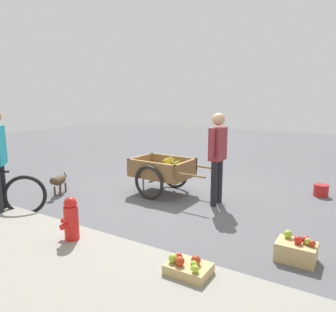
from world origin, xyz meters
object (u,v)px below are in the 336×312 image
Objects in this scene: fruit_cart at (163,172)px; mixed_fruit_crate at (188,273)px; vendor_person at (218,151)px; dog at (59,181)px; plastic_bucket at (321,190)px; apple_crate at (296,250)px; fire_hydrant at (71,223)px.

fruit_cart reaches higher than mixed_fruit_crate.
fruit_cart is at bearing -1.99° from vendor_person.
plastic_bucket is (-4.34, -2.53, -0.16)m from dog.
apple_crate is at bearing 139.61° from vendor_person.
vendor_person is 2.22m from apple_crate.
apple_crate is at bearing -128.36° from mixed_fruit_crate.
dog is at bearing -36.43° from fire_hydrant.
vendor_person is 3.08m from dog.
plastic_bucket is (-1.52, -1.46, -0.85)m from vendor_person.
mixed_fruit_crate is (0.85, 1.08, 0.00)m from apple_crate.
apple_crate is (-0.05, 2.80, 0.01)m from plastic_bucket.
dog is at bearing 20.72° from vendor_person.
mixed_fruit_crate is at bearing 51.64° from apple_crate.
dog is 1.40× the size of mixed_fruit_crate.
mixed_fruit_crate is (-1.86, 2.45, -0.31)m from fruit_cart.
dog is 2.38m from fire_hydrant.
fire_hydrant is at bearing 143.57° from dog.
dog is at bearing -20.91° from mixed_fruit_crate.
fruit_cart is 3.09m from mixed_fruit_crate.
plastic_bucket is at bearing -101.76° from mixed_fruit_crate.
fire_hydrant is at bearing 2.28° from mixed_fruit_crate.
vendor_person reaches higher than plastic_bucket.
apple_crate is at bearing 176.46° from dog.
vendor_person is at bearing -73.44° from mixed_fruit_crate.
plastic_bucket is at bearing -136.19° from vendor_person.
vendor_person is 2.71m from fire_hydrant.
dog reaches higher than mixed_fruit_crate.
dog is 5.02m from plastic_bucket.
vendor_person is at bearing -159.28° from dog.
dog is 3.78m from mixed_fruit_crate.
plastic_bucket is 0.60× the size of apple_crate.
fruit_cart reaches higher than apple_crate.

